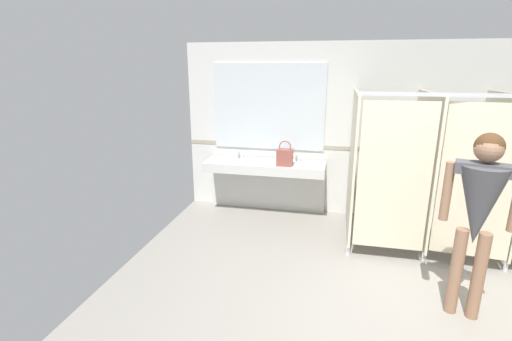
# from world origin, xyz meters

# --- Properties ---
(wall_back) EXTENTS (6.25, 0.12, 2.61)m
(wall_back) POSITION_xyz_m (0.00, 2.94, 1.30)
(wall_back) COLOR silver
(wall_back) RESTS_ON ground_plane
(wall_back_tile_band) EXTENTS (6.25, 0.01, 0.06)m
(wall_back_tile_band) POSITION_xyz_m (0.00, 2.87, 1.05)
(wall_back_tile_band) COLOR #9E937F
(wall_back_tile_band) RESTS_ON wall_back
(vanity_counter) EXTENTS (1.83, 0.57, 0.96)m
(vanity_counter) POSITION_xyz_m (-1.82, 2.66, 0.62)
(vanity_counter) COLOR silver
(vanity_counter) RESTS_ON ground_plane
(mirror_panel) EXTENTS (1.73, 0.02, 1.31)m
(mirror_panel) POSITION_xyz_m (-1.82, 2.86, 1.65)
(mirror_panel) COLOR silver
(mirror_panel) RESTS_ON wall_back
(bathroom_stalls) EXTENTS (2.69, 1.45, 1.99)m
(bathroom_stalls) POSITION_xyz_m (0.77, 1.94, 1.04)
(bathroom_stalls) COLOR beige
(bathroom_stalls) RESTS_ON ground_plane
(person_standing) EXTENTS (0.58, 0.49, 1.73)m
(person_standing) POSITION_xyz_m (0.48, 0.55, 1.11)
(person_standing) COLOR #8C664C
(person_standing) RESTS_ON ground_plane
(handbag) EXTENTS (0.23, 0.15, 0.37)m
(handbag) POSITION_xyz_m (-1.49, 2.43, 0.97)
(handbag) COLOR #934C42
(handbag) RESTS_ON vanity_counter
(soap_dispenser) EXTENTS (0.07, 0.07, 0.19)m
(soap_dispenser) POSITION_xyz_m (-1.60, 2.74, 0.92)
(soap_dispenser) COLOR teal
(soap_dispenser) RESTS_ON vanity_counter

